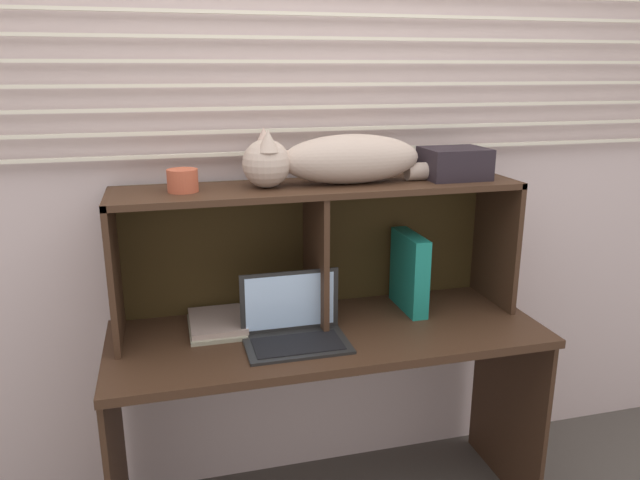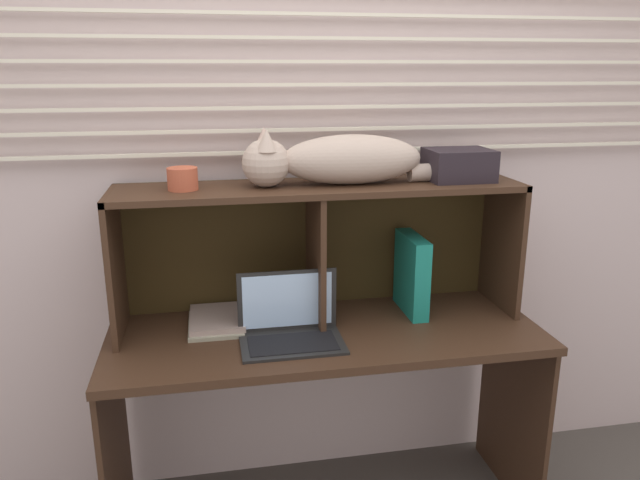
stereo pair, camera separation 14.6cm
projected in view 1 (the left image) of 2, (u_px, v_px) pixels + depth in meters
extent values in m
cube|color=beige|center=(306.00, 178.00, 2.31)|extent=(4.40, 0.04, 2.50)
cube|color=silver|center=(309.00, 151.00, 2.24)|extent=(3.31, 0.02, 0.01)
cube|color=silver|center=(309.00, 129.00, 2.21)|extent=(3.31, 0.02, 0.01)
cube|color=silver|center=(309.00, 107.00, 2.19)|extent=(3.31, 0.02, 0.01)
cube|color=silver|center=(308.00, 85.00, 2.17)|extent=(3.31, 0.02, 0.01)
cube|color=silver|center=(308.00, 62.00, 2.15)|extent=(3.31, 0.02, 0.01)
cube|color=silver|center=(308.00, 38.00, 2.13)|extent=(3.31, 0.02, 0.01)
cube|color=silver|center=(308.00, 14.00, 2.10)|extent=(3.31, 0.02, 0.01)
cube|color=#3C2618|center=(328.00, 334.00, 2.14)|extent=(1.53, 0.58, 0.03)
cube|color=#3C2618|center=(116.00, 460.00, 2.06)|extent=(0.02, 0.52, 0.73)
cube|color=#3C2618|center=(508.00, 400.00, 2.43)|extent=(0.02, 0.52, 0.73)
cube|color=#3C2618|center=(320.00, 188.00, 2.11)|extent=(1.44, 0.32, 0.02)
cube|color=#3C2618|center=(114.00, 269.00, 2.01)|extent=(0.02, 0.32, 0.50)
cube|color=#3C2618|center=(496.00, 240.00, 2.35)|extent=(0.02, 0.32, 0.50)
cube|color=#3C2618|center=(316.00, 257.00, 2.18)|extent=(0.02, 0.31, 0.48)
cube|color=#382912|center=(310.00, 242.00, 2.33)|extent=(1.44, 0.01, 0.50)
ellipsoid|color=#BCA697|center=(351.00, 159.00, 2.11)|extent=(0.50, 0.18, 0.17)
sphere|color=#BCA697|center=(266.00, 164.00, 2.04)|extent=(0.16, 0.16, 0.16)
cone|color=#C1AB9B|center=(268.00, 141.00, 1.98)|extent=(0.07, 0.07, 0.07)
cone|color=#C1A394|center=(264.00, 138.00, 2.06)|extent=(0.07, 0.07, 0.07)
cylinder|color=#BCA697|center=(439.00, 170.00, 2.21)|extent=(0.25, 0.06, 0.06)
cube|color=black|center=(297.00, 344.00, 2.02)|extent=(0.35, 0.22, 0.01)
cube|color=black|center=(290.00, 301.00, 2.09)|extent=(0.35, 0.01, 0.22)
cube|color=#ADD1F9|center=(290.00, 302.00, 2.08)|extent=(0.31, 0.00, 0.19)
cube|color=black|center=(298.00, 344.00, 2.01)|extent=(0.29, 0.15, 0.00)
cube|color=#198172|center=(409.00, 272.00, 2.29)|extent=(0.06, 0.24, 0.30)
cube|color=gray|center=(216.00, 327.00, 2.15)|extent=(0.19, 0.25, 0.01)
cube|color=gray|center=(217.00, 321.00, 2.16)|extent=(0.19, 0.25, 0.02)
cylinder|color=#B85237|center=(183.00, 180.00, 1.99)|extent=(0.10, 0.10, 0.08)
cube|color=black|center=(454.00, 163.00, 2.22)|extent=(0.23, 0.19, 0.11)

